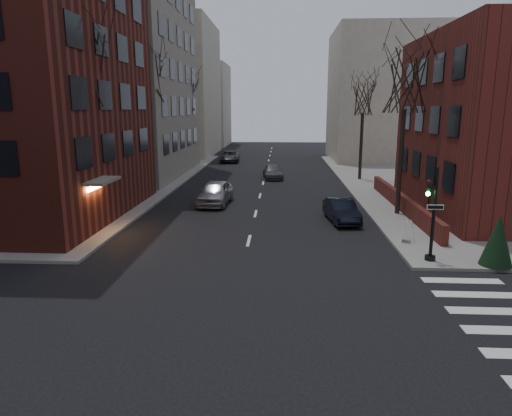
{
  "coord_description": "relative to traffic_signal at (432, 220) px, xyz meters",
  "views": [
    {
      "loc": [
        1.57,
        -9.99,
        6.52
      ],
      "look_at": [
        0.44,
        10.57,
        2.0
      ],
      "focal_mm": 32.0,
      "sensor_mm": 36.0,
      "label": 1
    }
  ],
  "objects": [
    {
      "name": "ground",
      "position": [
        -7.94,
        -8.99,
        -1.91
      ],
      "size": [
        160.0,
        160.0,
        0.0
      ],
      "primitive_type": "plane",
      "color": "black",
      "rests_on": "ground"
    },
    {
      "name": "building_left_tan",
      "position": [
        -24.94,
        25.01,
        12.09
      ],
      "size": [
        18.0,
        18.0,
        28.0
      ],
      "primitive_type": "cube",
      "color": "gray",
      "rests_on": "ground"
    },
    {
      "name": "low_wall_right",
      "position": [
        1.36,
        10.01,
        -1.26
      ],
      "size": [
        0.35,
        16.0,
        1.0
      ],
      "primitive_type": "cube",
      "color": "maroon",
      "rests_on": "sidewalk_far_right"
    },
    {
      "name": "building_distant_la",
      "position": [
        -22.94,
        46.01,
        7.09
      ],
      "size": [
        14.0,
        16.0,
        18.0
      ],
      "primitive_type": "cube",
      "color": "beige",
      "rests_on": "ground"
    },
    {
      "name": "building_distant_ra",
      "position": [
        7.06,
        41.01,
        6.09
      ],
      "size": [
        14.0,
        14.0,
        16.0
      ],
      "primitive_type": "cube",
      "color": "beige",
      "rests_on": "ground"
    },
    {
      "name": "building_distant_lb",
      "position": [
        -20.94,
        63.01,
        5.09
      ],
      "size": [
        10.0,
        12.0,
        14.0
      ],
      "primitive_type": "cube",
      "color": "beige",
      "rests_on": "ground"
    },
    {
      "name": "traffic_signal",
      "position": [
        0.0,
        0.0,
        0.0
      ],
      "size": [
        0.76,
        0.44,
        4.0
      ],
      "color": "black",
      "rests_on": "sidewalk_far_right"
    },
    {
      "name": "tree_left_a",
      "position": [
        -16.74,
        5.01,
        6.56
      ],
      "size": [
        4.18,
        4.18,
        10.26
      ],
      "color": "#2D231C",
      "rests_on": "sidewalk_far_left"
    },
    {
      "name": "tree_left_b",
      "position": [
        -16.74,
        17.01,
        7.0
      ],
      "size": [
        4.4,
        4.4,
        10.8
      ],
      "color": "#2D231C",
      "rests_on": "sidewalk_far_left"
    },
    {
      "name": "tree_left_c",
      "position": [
        -16.74,
        31.01,
        6.12
      ],
      "size": [
        3.96,
        3.96,
        9.72
      ],
      "color": "#2D231C",
      "rests_on": "sidewalk_far_left"
    },
    {
      "name": "tree_right_a",
      "position": [
        0.86,
        9.01,
        6.12
      ],
      "size": [
        3.96,
        3.96,
        9.72
      ],
      "color": "#2D231C",
      "rests_on": "sidewalk_far_right"
    },
    {
      "name": "tree_right_b",
      "position": [
        0.86,
        23.01,
        5.68
      ],
      "size": [
        3.74,
        3.74,
        9.18
      ],
      "color": "#2D231C",
      "rests_on": "sidewalk_far_right"
    },
    {
      "name": "streetlamp_near",
      "position": [
        -16.14,
        13.01,
        2.33
      ],
      "size": [
        0.36,
        0.36,
        6.28
      ],
      "color": "black",
      "rests_on": "sidewalk_far_left"
    },
    {
      "name": "streetlamp_far",
      "position": [
        -16.14,
        33.01,
        2.33
      ],
      "size": [
        0.36,
        0.36,
        6.28
      ],
      "color": "black",
      "rests_on": "sidewalk_far_left"
    },
    {
      "name": "parked_sedan",
      "position": [
        -2.81,
        7.22,
        -1.24
      ],
      "size": [
        1.91,
        4.21,
        1.34
      ],
      "primitive_type": "imported",
      "rotation": [
        0.0,
        0.0,
        0.12
      ],
      "color": "black",
      "rests_on": "ground"
    },
    {
      "name": "car_lane_silver",
      "position": [
        -10.87,
        11.72,
        -1.09
      ],
      "size": [
        2.25,
        4.91,
        1.63
      ],
      "primitive_type": "imported",
      "rotation": [
        0.0,
        0.0,
        -0.07
      ],
      "color": "#95959A",
      "rests_on": "ground"
    },
    {
      "name": "car_lane_gray",
      "position": [
        -7.14,
        23.81,
        -1.29
      ],
      "size": [
        2.16,
        4.4,
        1.23
      ],
      "primitive_type": "imported",
      "rotation": [
        0.0,
        0.0,
        0.1
      ],
      "color": "#424247",
      "rests_on": "ground"
    },
    {
      "name": "car_lane_far",
      "position": [
        -12.69,
        37.0,
        -1.24
      ],
      "size": [
        2.46,
        4.94,
        1.34
      ],
      "primitive_type": "imported",
      "rotation": [
        0.0,
        0.0,
        0.05
      ],
      "color": "#3B3A3F",
      "rests_on": "ground"
    },
    {
      "name": "sandwich_board",
      "position": [
        -0.11,
        2.84,
        -1.25
      ],
      "size": [
        0.6,
        0.73,
        1.02
      ],
      "primitive_type": "cube",
      "rotation": [
        0.0,
        0.0,
        -0.26
      ],
      "color": "white",
      "rests_on": "sidewalk_far_right"
    },
    {
      "name": "evergreen_shrub",
      "position": [
        2.56,
        -0.49,
        -0.68
      ],
      "size": [
        1.67,
        1.67,
        2.16
      ],
      "primitive_type": "cone",
      "rotation": [
        0.0,
        0.0,
        -0.36
      ],
      "color": "black",
      "rests_on": "sidewalk_far_right"
    }
  ]
}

